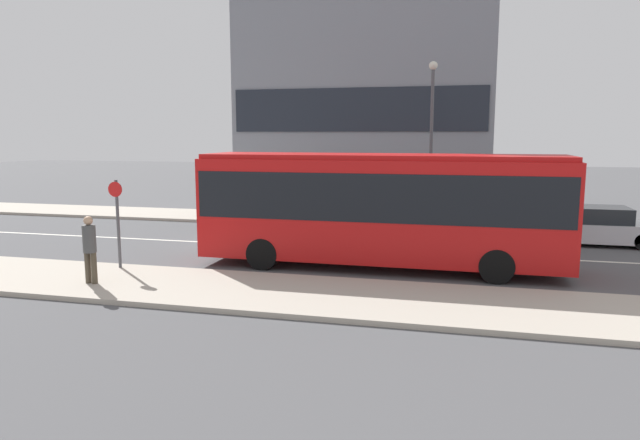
# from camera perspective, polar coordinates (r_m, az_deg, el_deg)

# --- Properties ---
(ground_plane) EXTENTS (120.00, 120.00, 0.00)m
(ground_plane) POSITION_cam_1_polar(r_m,az_deg,el_deg) (21.23, -6.32, -2.47)
(ground_plane) COLOR #4F4F51
(sidewalk_near) EXTENTS (44.00, 3.50, 0.13)m
(sidewalk_near) POSITION_cam_1_polar(r_m,az_deg,el_deg) (15.65, -14.35, -6.40)
(sidewalk_near) COLOR #B2A899
(sidewalk_near) RESTS_ON ground_plane
(sidewalk_far) EXTENTS (44.00, 3.50, 0.13)m
(sidewalk_far) POSITION_cam_1_polar(r_m,az_deg,el_deg) (27.08, -1.72, 0.08)
(sidewalk_far) COLOR #B2A899
(sidewalk_far) RESTS_ON ground_plane
(lane_centerline) EXTENTS (41.80, 0.16, 0.01)m
(lane_centerline) POSITION_cam_1_polar(r_m,az_deg,el_deg) (21.22, -6.32, -2.46)
(lane_centerline) COLOR silver
(lane_centerline) RESTS_ON ground_plane
(apartment_block_left_tower) EXTENTS (13.56, 5.13, 19.27)m
(apartment_block_left_tower) POSITION_cam_1_polar(r_m,az_deg,el_deg) (32.49, 4.55, 18.40)
(apartment_block_left_tower) COLOR gray
(apartment_block_left_tower) RESTS_ON ground_plane
(city_bus) EXTENTS (10.92, 2.65, 3.45)m
(city_bus) POSITION_cam_1_polar(r_m,az_deg,el_deg) (17.32, 6.02, 1.69)
(city_bus) COLOR red
(city_bus) RESTS_ON ground_plane
(parked_car_0) EXTENTS (4.22, 1.89, 1.40)m
(parked_car_0) POSITION_cam_1_polar(r_m,az_deg,el_deg) (23.50, 25.94, -0.60)
(parked_car_0) COLOR silver
(parked_car_0) RESTS_ON ground_plane
(pedestrian_near_stop) EXTENTS (0.35, 0.34, 1.80)m
(pedestrian_near_stop) POSITION_cam_1_polar(r_m,az_deg,el_deg) (16.13, -22.05, -2.35)
(pedestrian_near_stop) COLOR #4C4233
(pedestrian_near_stop) RESTS_ON sidewalk_near
(bus_stop_sign) EXTENTS (0.44, 0.12, 2.60)m
(bus_stop_sign) POSITION_cam_1_polar(r_m,az_deg,el_deg) (17.69, -19.60, 0.32)
(bus_stop_sign) COLOR #4C4C51
(bus_stop_sign) RESTS_ON sidewalk_near
(street_lamp) EXTENTS (0.36, 0.36, 6.90)m
(street_lamp) POSITION_cam_1_polar(r_m,az_deg,el_deg) (24.57, 11.09, 9.08)
(street_lamp) COLOR #4C4C51
(street_lamp) RESTS_ON sidewalk_far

